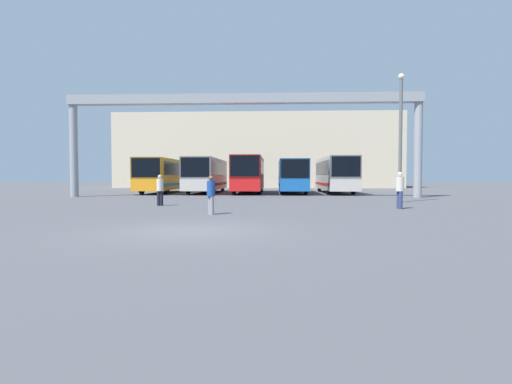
% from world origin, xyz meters
% --- Properties ---
extents(ground_plane, '(200.00, 200.00, 0.00)m').
position_xyz_m(ground_plane, '(0.00, 0.00, 0.00)').
color(ground_plane, '#47474C').
extents(building_backdrop, '(39.52, 12.00, 10.26)m').
position_xyz_m(building_backdrop, '(0.00, 48.22, 5.13)').
color(building_backdrop, beige).
rests_on(building_backdrop, ground).
extents(overhead_gantry, '(26.32, 0.80, 7.65)m').
position_xyz_m(overhead_gantry, '(0.00, 18.56, 6.33)').
color(overhead_gantry, gray).
rests_on(overhead_gantry, ground).
extents(bus_slot_0, '(2.59, 10.18, 3.13)m').
position_xyz_m(bus_slot_0, '(-8.05, 25.83, 1.81)').
color(bus_slot_0, orange).
rests_on(bus_slot_0, ground).
extents(bus_slot_1, '(2.56, 11.04, 3.18)m').
position_xyz_m(bus_slot_1, '(-4.02, 26.26, 1.83)').
color(bus_slot_1, beige).
rests_on(bus_slot_1, ground).
extents(bus_slot_2, '(2.55, 10.30, 3.32)m').
position_xyz_m(bus_slot_2, '(0.00, 25.89, 1.91)').
color(bus_slot_2, red).
rests_on(bus_slot_2, ground).
extents(bus_slot_3, '(2.44, 10.72, 3.00)m').
position_xyz_m(bus_slot_3, '(4.02, 26.10, 1.73)').
color(bus_slot_3, '#1959A5').
rests_on(bus_slot_3, ground).
extents(bus_slot_4, '(2.51, 11.51, 3.25)m').
position_xyz_m(bus_slot_4, '(8.05, 26.50, 1.87)').
color(bus_slot_4, beige).
rests_on(bus_slot_4, ground).
extents(pedestrian_near_left, '(0.37, 0.37, 1.76)m').
position_xyz_m(pedestrian_near_left, '(8.35, 8.12, 0.93)').
color(pedestrian_near_left, navy).
rests_on(pedestrian_near_left, ground).
extents(pedestrian_near_center, '(0.33, 0.33, 1.57)m').
position_xyz_m(pedestrian_near_center, '(-0.20, 4.86, 0.83)').
color(pedestrian_near_center, gray).
rests_on(pedestrian_near_center, ground).
extents(pedestrian_far_center, '(0.34, 0.34, 1.63)m').
position_xyz_m(pedestrian_far_center, '(-3.65, 9.57, 0.87)').
color(pedestrian_far_center, black).
rests_on(pedestrian_far_center, ground).
extents(lamp_post, '(0.36, 0.36, 7.63)m').
position_xyz_m(lamp_post, '(9.86, 13.02, 4.17)').
color(lamp_post, '#595B60').
rests_on(lamp_post, ground).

